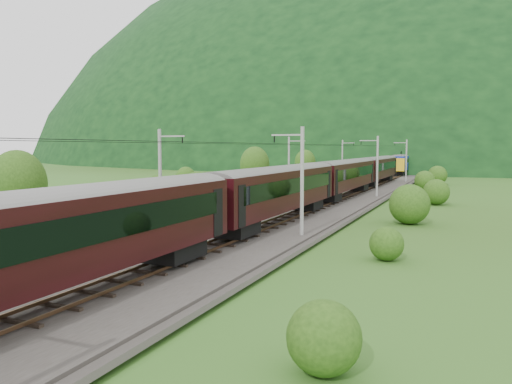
% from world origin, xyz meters
% --- Properties ---
extents(ground, '(600.00, 600.00, 0.00)m').
position_xyz_m(ground, '(0.00, 0.00, 0.00)').
color(ground, '#314B17').
rests_on(ground, ground).
extents(railbed, '(14.00, 220.00, 0.30)m').
position_xyz_m(railbed, '(0.00, 10.00, 0.15)').
color(railbed, '#38332D').
rests_on(railbed, ground).
extents(track_left, '(2.40, 220.00, 0.27)m').
position_xyz_m(track_left, '(-2.40, 10.00, 0.37)').
color(track_left, brown).
rests_on(track_left, railbed).
extents(track_right, '(2.40, 220.00, 0.27)m').
position_xyz_m(track_right, '(2.40, 10.00, 0.37)').
color(track_right, brown).
rests_on(track_right, railbed).
extents(catenary_left, '(2.54, 192.28, 8.00)m').
position_xyz_m(catenary_left, '(-6.12, 32.00, 4.50)').
color(catenary_left, gray).
rests_on(catenary_left, railbed).
extents(catenary_right, '(2.54, 192.28, 8.00)m').
position_xyz_m(catenary_right, '(6.12, 32.00, 4.50)').
color(catenary_right, gray).
rests_on(catenary_right, railbed).
extents(overhead_wires, '(4.83, 198.00, 0.03)m').
position_xyz_m(overhead_wires, '(0.00, 10.00, 7.10)').
color(overhead_wires, black).
rests_on(overhead_wires, ground).
extents(mountain_main, '(504.00, 360.00, 244.00)m').
position_xyz_m(mountain_main, '(0.00, 260.00, 0.00)').
color(mountain_main, black).
rests_on(mountain_main, ground).
extents(mountain_ridge, '(336.00, 280.00, 132.00)m').
position_xyz_m(mountain_ridge, '(-120.00, 300.00, 0.00)').
color(mountain_ridge, black).
rests_on(mountain_ridge, ground).
extents(train, '(3.25, 181.19, 5.67)m').
position_xyz_m(train, '(2.40, 4.55, 3.81)').
color(train, black).
rests_on(train, ground).
extents(hazard_post_near, '(0.14, 0.14, 1.32)m').
position_xyz_m(hazard_post_near, '(-0.48, 44.16, 0.96)').
color(hazard_post_near, red).
rests_on(hazard_post_near, railbed).
extents(hazard_post_far, '(0.15, 0.15, 1.43)m').
position_xyz_m(hazard_post_far, '(0.56, 65.15, 1.02)').
color(hazard_post_far, red).
rests_on(hazard_post_far, railbed).
extents(signal, '(0.23, 0.23, 2.11)m').
position_xyz_m(signal, '(-4.55, 62.40, 1.54)').
color(signal, black).
rests_on(signal, railbed).
extents(vegetation_left, '(13.29, 147.06, 6.97)m').
position_xyz_m(vegetation_left, '(-14.37, 26.65, 2.65)').
color(vegetation_left, '#224412').
rests_on(vegetation_left, ground).
extents(vegetation_right, '(6.07, 103.19, 3.20)m').
position_xyz_m(vegetation_right, '(12.41, 26.43, 1.42)').
color(vegetation_right, '#224412').
rests_on(vegetation_right, ground).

